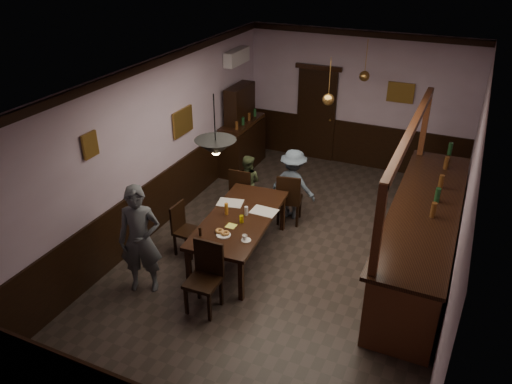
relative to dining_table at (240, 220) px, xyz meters
The scene contains 31 objects.
room 1.17m from the dining_table, 28.81° to the left, with size 5.01×8.01×3.01m.
dining_table is the anchor object (origin of this frame).
chair_far_left 1.36m from the dining_table, 114.08° to the left, with size 0.45×0.45×0.97m.
chair_far_right 1.36m from the dining_table, 74.62° to the left, with size 0.51×0.51×0.99m.
chair_near 1.32m from the dining_table, 85.26° to the right, with size 0.46×0.46×1.04m.
chair_side 0.96m from the dining_table, 163.71° to the right, with size 0.40×0.40×0.89m.
person_standing 1.64m from the dining_table, 125.49° to the right, with size 0.62×0.41×1.71m, color #52575D.
person_seated_left 1.62m from the dining_table, 110.73° to the left, with size 0.54×0.42×1.11m, color #475533.
person_seated_right 1.61m from the dining_table, 78.35° to the left, with size 0.87×0.50×1.34m, color #4E5F70.
newspaper_left 0.49m from the dining_table, 134.48° to the left, with size 0.42×0.30×0.01m, color silver.
newspaper_right 0.44m from the dining_table, 48.05° to the left, with size 0.42×0.30×0.01m, color silver.
napkin 0.31m from the dining_table, 89.74° to the right, with size 0.15×0.15×0.00m, color #E5EC57.
saucer 0.69m from the dining_table, 55.93° to the right, with size 0.15×0.15×0.01m, color white.
coffee_cup 0.68m from the dining_table, 57.34° to the right, with size 0.08×0.08×0.07m, color white.
pastry_plate 0.59m from the dining_table, 88.44° to the right, with size 0.22×0.22×0.01m, color white.
pastry_ring_a 0.56m from the dining_table, 97.36° to the right, with size 0.13×0.13×0.04m, color #C68C47.
pastry_ring_b 0.57m from the dining_table, 86.13° to the right, with size 0.13×0.13×0.04m, color #C68C47.
soda_can 0.21m from the dining_table, 52.70° to the right, with size 0.07×0.07×0.12m, color yellow.
beer_glass 0.28m from the dining_table, behind, with size 0.06×0.06×0.20m, color #BF721E.
water_glass 0.19m from the dining_table, 56.32° to the left, with size 0.06×0.06×0.15m, color silver.
pepper_mill 0.80m from the dining_table, 112.44° to the right, with size 0.04×0.04×0.14m, color black.
sideboard 3.48m from the dining_table, 115.11° to the left, with size 0.51×1.43×1.89m.
bar_counter 2.87m from the dining_table, 17.75° to the left, with size 0.99×4.25×2.38m.
door_back 4.37m from the dining_table, 92.16° to the left, with size 0.90×0.06×2.10m, color black.
ac_unit 4.09m from the dining_table, 116.45° to the left, with size 0.20×0.85×0.30m.
picture_left_small 2.56m from the dining_table, 145.27° to the right, with size 0.04×0.28×0.36m.
picture_left_large 2.34m from the dining_table, 145.06° to the left, with size 0.04×0.62×0.48m.
picture_back 4.79m from the dining_table, 69.46° to the left, with size 0.55×0.04×0.42m.
pendant_iron 1.78m from the dining_table, 85.46° to the right, with size 0.56×0.56×0.84m.
pendant_brass_mid 2.51m from the dining_table, 64.26° to the left, with size 0.20×0.20×0.81m.
pendant_brass_far 3.95m from the dining_table, 73.33° to the left, with size 0.20×0.20×0.81m.
Camera 1 is at (2.32, -6.54, 4.84)m, focal length 35.00 mm.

